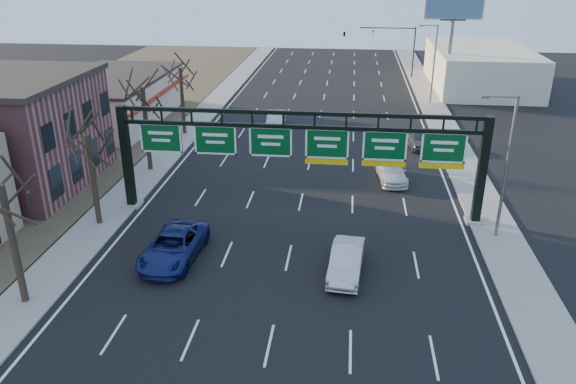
# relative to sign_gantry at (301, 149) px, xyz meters

# --- Properties ---
(ground) EXTENTS (160.00, 160.00, 0.00)m
(ground) POSITION_rel_sign_gantry_xyz_m (-0.16, -8.00, -4.63)
(ground) COLOR black
(ground) RESTS_ON ground
(sidewalk_left) EXTENTS (3.00, 120.00, 0.12)m
(sidewalk_left) POSITION_rel_sign_gantry_xyz_m (-12.96, 12.00, -4.57)
(sidewalk_left) COLOR gray
(sidewalk_left) RESTS_ON ground
(sidewalk_right) EXTENTS (3.00, 120.00, 0.12)m
(sidewalk_right) POSITION_rel_sign_gantry_xyz_m (12.64, 12.00, -4.57)
(sidewalk_right) COLOR gray
(sidewalk_right) RESTS_ON ground
(dirt_strip_left) EXTENTS (21.00, 120.00, 0.06)m
(dirt_strip_left) POSITION_rel_sign_gantry_xyz_m (-25.16, 12.00, -4.60)
(dirt_strip_left) COLOR #473D2B
(dirt_strip_left) RESTS_ON ground
(lane_markings) EXTENTS (21.60, 120.00, 0.01)m
(lane_markings) POSITION_rel_sign_gantry_xyz_m (-0.16, 12.00, -4.62)
(lane_markings) COLOR white
(lane_markings) RESTS_ON ground
(sign_gantry) EXTENTS (24.60, 1.20, 7.20)m
(sign_gantry) POSITION_rel_sign_gantry_xyz_m (0.00, 0.00, 0.00)
(sign_gantry) COLOR black
(sign_gantry) RESTS_ON ground
(brick_block) EXTENTS (10.40, 12.40, 8.30)m
(brick_block) POSITION_rel_sign_gantry_xyz_m (-21.66, 3.00, -0.47)
(brick_block) COLOR #945153
(brick_block) RESTS_ON ground
(cream_strip) EXTENTS (10.90, 18.40, 4.70)m
(cream_strip) POSITION_rel_sign_gantry_xyz_m (-21.64, 21.00, -2.27)
(cream_strip) COLOR beige
(cream_strip) RESTS_ON ground
(building_right_distant) EXTENTS (12.00, 20.00, 5.00)m
(building_right_distant) POSITION_rel_sign_gantry_xyz_m (19.84, 42.00, -2.13)
(building_right_distant) COLOR beige
(building_right_distant) RESTS_ON ground
(tree_gantry) EXTENTS (3.60, 3.60, 8.48)m
(tree_gantry) POSITION_rel_sign_gantry_xyz_m (-12.96, -3.00, 2.48)
(tree_gantry) COLOR black
(tree_gantry) RESTS_ON sidewalk_left
(tree_mid) EXTENTS (3.60, 3.60, 9.24)m
(tree_mid) POSITION_rel_sign_gantry_xyz_m (-12.96, 7.00, 3.23)
(tree_mid) COLOR black
(tree_mid) RESTS_ON sidewalk_left
(tree_far) EXTENTS (3.60, 3.60, 8.86)m
(tree_far) POSITION_rel_sign_gantry_xyz_m (-12.96, 17.00, 2.86)
(tree_far) COLOR black
(tree_far) RESTS_ON sidewalk_left
(streetlight_near) EXTENTS (2.15, 0.22, 9.00)m
(streetlight_near) POSITION_rel_sign_gantry_xyz_m (12.31, -2.00, 0.45)
(streetlight_near) COLOR slate
(streetlight_near) RESTS_ON sidewalk_right
(streetlight_far) EXTENTS (2.15, 0.22, 9.00)m
(streetlight_far) POSITION_rel_sign_gantry_xyz_m (12.31, 32.00, 0.45)
(streetlight_far) COLOR slate
(streetlight_far) RESTS_ON sidewalk_right
(billboard_right) EXTENTS (7.00, 0.50, 12.00)m
(billboard_right) POSITION_rel_sign_gantry_xyz_m (14.84, 36.98, 4.43)
(billboard_right) COLOR slate
(billboard_right) RESTS_ON ground
(traffic_signal_mast) EXTENTS (10.16, 0.54, 7.00)m
(traffic_signal_mast) POSITION_rel_sign_gantry_xyz_m (5.53, 47.00, 0.87)
(traffic_signal_mast) COLOR black
(traffic_signal_mast) RESTS_ON ground
(car_blue_suv) EXTENTS (3.11, 6.16, 1.67)m
(car_blue_suv) POSITION_rel_sign_gantry_xyz_m (-6.72, -6.89, -3.79)
(car_blue_suv) COLOR navy
(car_blue_suv) RESTS_ON ground
(car_silver_sedan) EXTENTS (2.10, 4.97, 1.60)m
(car_silver_sedan) POSITION_rel_sign_gantry_xyz_m (3.20, -7.41, -3.83)
(car_silver_sedan) COLOR #B6B6BB
(car_silver_sedan) RESTS_ON ground
(car_white_wagon) EXTENTS (2.48, 5.11, 1.43)m
(car_white_wagon) POSITION_rel_sign_gantry_xyz_m (6.48, 6.96, -3.91)
(car_white_wagon) COLOR silver
(car_white_wagon) RESTS_ON ground
(car_grey_far) EXTENTS (2.71, 4.93, 1.59)m
(car_grey_far) POSITION_rel_sign_gantry_xyz_m (9.31, 15.56, -3.84)
(car_grey_far) COLOR #404346
(car_grey_far) RESTS_ON ground
(car_silver_distant) EXTENTS (1.99, 5.10, 1.66)m
(car_silver_distant) POSITION_rel_sign_gantry_xyz_m (-4.30, 20.09, -3.80)
(car_silver_distant) COLOR #A9A9AD
(car_silver_distant) RESTS_ON ground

